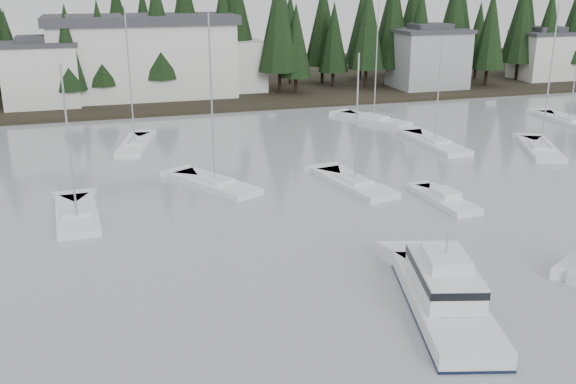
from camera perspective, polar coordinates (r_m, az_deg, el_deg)
name	(u,v)px	position (r m, az deg, el deg)	size (l,w,h in m)	color
far_shore_land	(169,82)	(106.85, -10.50, 9.55)	(240.00, 54.00, 1.00)	black
conifer_treeline	(179,94)	(96.06, -9.70, 8.62)	(200.00, 22.00, 20.00)	black
house_west	(41,73)	(87.92, -21.10, 9.85)	(9.54, 7.42, 8.75)	silver
house_east_a	(428,57)	(99.05, 12.36, 11.62)	(10.60, 8.48, 9.25)	#999EA0
house_east_b	(545,54)	(112.97, 21.85, 11.29)	(9.54, 7.42, 8.25)	silver
harbor_inn	(158,57)	(91.33, -11.46, 11.69)	(29.50, 11.50, 10.90)	silver
cabin_cruiser_center	(444,298)	(33.62, 13.74, -9.10)	(6.10, 11.31, 4.64)	white
sailboat_0	(434,144)	(66.50, 12.88, 4.14)	(2.78, 10.06, 11.34)	white
sailboat_2	(569,123)	(81.73, 23.68, 5.68)	(3.65, 10.67, 12.18)	white
sailboat_3	(354,185)	(52.10, 5.93, 0.58)	(4.34, 9.08, 11.15)	white
sailboat_4	(215,185)	(52.08, -6.52, 0.59)	(6.53, 8.87, 14.09)	white
sailboat_5	(77,217)	(47.31, -18.23, -2.14)	(3.18, 8.33, 11.29)	white
sailboat_6	(540,150)	(67.06, 21.52, 3.46)	(6.29, 9.30, 14.55)	white
sailboat_7	(374,121)	(76.49, 7.63, 6.31)	(6.28, 9.94, 14.83)	white
sailboat_11	(135,146)	(65.74, -13.43, 3.97)	(4.54, 9.28, 14.03)	white
runabout_1	(445,201)	(49.35, 13.75, -0.80)	(2.47, 6.73, 1.42)	white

